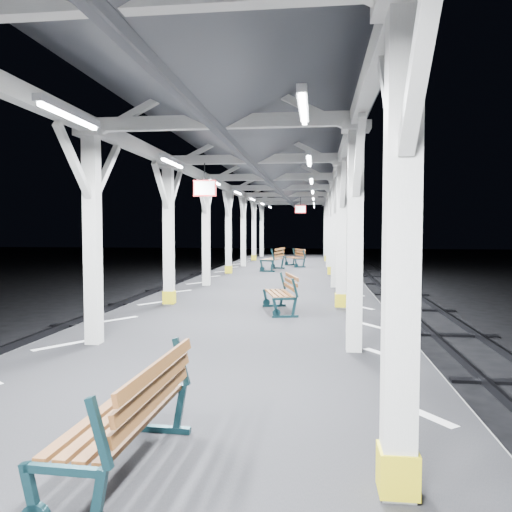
% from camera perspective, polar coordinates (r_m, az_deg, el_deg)
% --- Properties ---
extents(ground, '(120.00, 120.00, 0.00)m').
position_cam_1_polar(ground, '(9.88, -1.83, -13.32)').
color(ground, black).
rests_on(ground, ground).
extents(platform, '(6.00, 50.00, 1.00)m').
position_cam_1_polar(platform, '(9.75, -1.83, -10.50)').
color(platform, black).
rests_on(platform, ground).
extents(hazard_stripes_left, '(1.00, 48.00, 0.01)m').
position_cam_1_polar(hazard_stripes_left, '(10.30, -15.55, -7.01)').
color(hazard_stripes_left, silver).
rests_on(hazard_stripes_left, platform).
extents(hazard_stripes_right, '(1.00, 48.00, 0.01)m').
position_cam_1_polar(hazard_stripes_right, '(9.58, 12.93, -7.73)').
color(hazard_stripes_right, silver).
rests_on(hazard_stripes_right, platform).
extents(canopy, '(5.40, 49.00, 4.65)m').
position_cam_1_polar(canopy, '(9.61, -1.89, 13.68)').
color(canopy, silver).
rests_on(canopy, platform).
extents(bench_near, '(0.65, 1.62, 0.87)m').
position_cam_1_polar(bench_near, '(3.89, -13.82, -17.12)').
color(bench_near, '#0F292F').
rests_on(bench_near, platform).
extents(bench_mid, '(0.89, 1.58, 0.81)m').
position_cam_1_polar(bench_mid, '(10.79, 3.14, -4.14)').
color(bench_mid, '#0F292F').
rests_on(bench_mid, platform).
extents(bench_far, '(0.96, 1.88, 0.97)m').
position_cam_1_polar(bench_far, '(21.39, 2.18, -0.26)').
color(bench_far, '#0F292F').
rests_on(bench_far, platform).
extents(bench_extra, '(1.06, 1.61, 0.82)m').
position_cam_1_polar(bench_extra, '(23.71, 4.67, -0.13)').
color(bench_extra, '#0F292F').
rests_on(bench_extra, platform).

